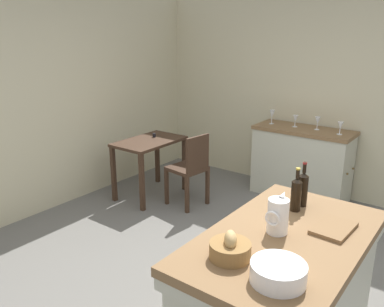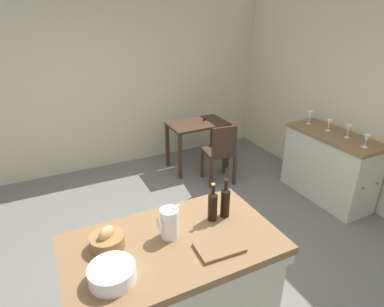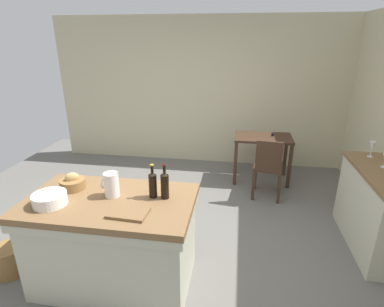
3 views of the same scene
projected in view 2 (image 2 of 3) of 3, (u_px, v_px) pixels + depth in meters
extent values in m
plane|color=#66635E|center=(183.00, 259.00, 3.29)|extent=(6.76, 6.76, 0.00)
cube|color=beige|center=(111.00, 85.00, 4.88)|extent=(5.32, 0.12, 2.60)
cube|color=beige|center=(379.00, 106.00, 3.80)|extent=(0.12, 5.20, 2.60)
cube|color=brown|center=(173.00, 245.00, 2.22)|extent=(1.49, 0.86, 0.06)
cube|color=#BCBAA3|center=(173.00, 253.00, 2.25)|extent=(1.47, 0.84, 0.08)
cube|color=#BCBAA3|center=(174.00, 291.00, 2.41)|extent=(1.41, 0.78, 0.83)
cube|color=brown|center=(335.00, 136.00, 4.05)|extent=(0.52, 1.22, 0.04)
cube|color=#BCBAA3|center=(328.00, 168.00, 4.24)|extent=(0.49, 1.19, 0.87)
sphere|color=brown|center=(364.00, 188.00, 3.67)|extent=(0.03, 0.03, 0.03)
sphere|color=brown|center=(377.00, 184.00, 3.76)|extent=(0.03, 0.03, 0.03)
cube|color=#3D281C|center=(197.00, 124.00, 4.94)|extent=(0.90, 0.57, 0.04)
cube|color=#3D281C|center=(180.00, 157.00, 4.73)|extent=(0.05, 0.05, 0.72)
cube|color=#3D281C|center=(227.00, 147.00, 5.07)|extent=(0.05, 0.05, 0.72)
cube|color=#3D281C|center=(167.00, 145.00, 5.13)|extent=(0.05, 0.05, 0.72)
cube|color=#3D281C|center=(212.00, 137.00, 5.46)|extent=(0.05, 0.05, 0.72)
cylinder|color=black|center=(204.00, 119.00, 5.02)|extent=(0.04, 0.04, 0.05)
cube|color=#3D281C|center=(219.00, 152.00, 4.61)|extent=(0.45, 0.45, 0.04)
cube|color=#3D281C|center=(224.00, 141.00, 4.36)|extent=(0.36, 0.08, 0.42)
cube|color=#3D281C|center=(224.00, 160.00, 4.93)|extent=(0.04, 0.04, 0.45)
cube|color=#3D281C|center=(202.00, 164.00, 4.82)|extent=(0.04, 0.04, 0.45)
cube|color=#3D281C|center=(234.00, 170.00, 4.62)|extent=(0.04, 0.04, 0.45)
cube|color=#3D281C|center=(211.00, 174.00, 4.51)|extent=(0.04, 0.04, 0.45)
cylinder|color=white|center=(170.00, 223.00, 2.22)|extent=(0.13, 0.13, 0.22)
cone|color=white|center=(177.00, 206.00, 2.19)|extent=(0.07, 0.04, 0.06)
torus|color=white|center=(159.00, 225.00, 2.19)|extent=(0.02, 0.10, 0.10)
cylinder|color=white|center=(112.00, 274.00, 1.88)|extent=(0.28, 0.28, 0.10)
cylinder|color=olive|center=(107.00, 241.00, 2.14)|extent=(0.23, 0.23, 0.09)
ellipsoid|color=tan|center=(106.00, 233.00, 2.12)|extent=(0.14, 0.13, 0.10)
cube|color=brown|center=(219.00, 247.00, 2.14)|extent=(0.32, 0.22, 0.02)
cylinder|color=black|center=(225.00, 204.00, 2.44)|extent=(0.07, 0.07, 0.22)
cone|color=black|center=(226.00, 190.00, 2.39)|extent=(0.07, 0.07, 0.03)
cylinder|color=black|center=(226.00, 184.00, 2.37)|extent=(0.03, 0.03, 0.08)
cylinder|color=maroon|center=(226.00, 180.00, 2.35)|extent=(0.03, 0.03, 0.01)
cylinder|color=black|center=(213.00, 207.00, 2.40)|extent=(0.07, 0.07, 0.21)
cone|color=black|center=(213.00, 194.00, 2.35)|extent=(0.07, 0.07, 0.03)
cylinder|color=black|center=(213.00, 188.00, 2.33)|extent=(0.03, 0.03, 0.08)
cylinder|color=#B29933|center=(213.00, 184.00, 2.32)|extent=(0.03, 0.03, 0.01)
cylinder|color=white|center=(364.00, 147.00, 3.66)|extent=(0.06, 0.06, 0.00)
cylinder|color=white|center=(365.00, 144.00, 3.65)|extent=(0.01, 0.01, 0.06)
cone|color=white|center=(367.00, 138.00, 3.61)|extent=(0.07, 0.07, 0.09)
cylinder|color=white|center=(347.00, 137.00, 3.93)|extent=(0.06, 0.06, 0.00)
cylinder|color=white|center=(347.00, 135.00, 3.92)|extent=(0.01, 0.01, 0.06)
cone|color=white|center=(349.00, 129.00, 3.89)|extent=(0.07, 0.07, 0.09)
cylinder|color=white|center=(328.00, 130.00, 4.15)|extent=(0.06, 0.06, 0.00)
cylinder|color=white|center=(328.00, 128.00, 4.14)|extent=(0.01, 0.01, 0.06)
cone|color=white|center=(329.00, 123.00, 4.11)|extent=(0.07, 0.07, 0.09)
cylinder|color=white|center=(309.00, 124.00, 4.40)|extent=(0.06, 0.06, 0.00)
cylinder|color=white|center=(309.00, 121.00, 4.38)|extent=(0.01, 0.01, 0.07)
cone|color=white|center=(310.00, 115.00, 4.34)|extent=(0.07, 0.07, 0.11)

